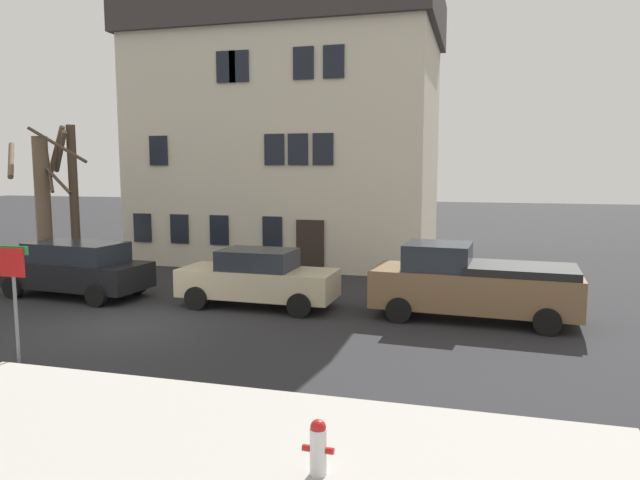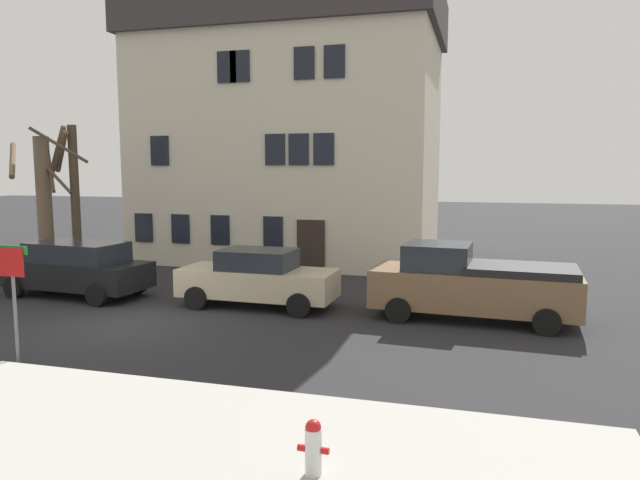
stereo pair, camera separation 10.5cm
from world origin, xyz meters
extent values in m
plane|color=#262628|center=(0.00, 0.00, 0.00)|extent=(120.00, 120.00, 0.00)
cube|color=beige|center=(0.53, 12.39, 4.80)|extent=(12.60, 7.74, 9.60)
cube|color=#383333|center=(0.53, 12.39, 10.64)|extent=(13.10, 8.24, 2.07)
cube|color=#2D231E|center=(2.57, 8.47, 1.05)|extent=(1.10, 0.12, 2.10)
cube|color=black|center=(-4.77, 8.48, 1.60)|extent=(0.80, 0.08, 1.20)
cube|color=black|center=(-3.05, 8.48, 1.60)|extent=(0.80, 0.08, 1.20)
cube|color=black|center=(-1.26, 8.48, 1.60)|extent=(0.80, 0.08, 1.20)
cube|color=black|center=(1.02, 8.48, 1.60)|extent=(0.80, 0.08, 1.20)
cube|color=black|center=(-3.90, 8.48, 4.80)|extent=(0.80, 0.08, 1.20)
cube|color=black|center=(1.13, 8.48, 4.80)|extent=(0.80, 0.08, 1.20)
cube|color=black|center=(2.09, 8.48, 4.80)|extent=(0.80, 0.08, 1.20)
cube|color=black|center=(3.08, 8.48, 4.80)|extent=(0.80, 0.08, 1.20)
cube|color=black|center=(-0.83, 8.48, 8.00)|extent=(0.80, 0.08, 1.20)
cube|color=black|center=(-0.29, 8.48, 8.00)|extent=(0.80, 0.08, 1.20)
cube|color=black|center=(2.32, 8.48, 8.00)|extent=(0.80, 0.08, 1.20)
cube|color=black|center=(3.49, 8.48, 8.00)|extent=(0.80, 0.08, 1.20)
cylinder|color=brown|center=(-6.46, 4.74, 2.61)|extent=(0.54, 0.54, 5.22)
cylinder|color=brown|center=(-7.19, 4.13, 4.37)|extent=(1.42, 1.64, 1.32)
cylinder|color=brown|center=(-6.26, 5.27, 4.60)|extent=(1.28, 0.64, 2.04)
cylinder|color=brown|center=(-6.05, 5.29, 4.69)|extent=(1.32, 1.06, 1.52)
cylinder|color=#4C3D2D|center=(-5.69, 5.45, 2.83)|extent=(0.33, 0.33, 5.66)
cylinder|color=#4C3D2D|center=(-5.48, 4.45, 4.89)|extent=(2.07, 0.54, 1.29)
cylinder|color=#4C3D2D|center=(-6.25, 4.87, 4.19)|extent=(1.29, 1.26, 1.95)
cylinder|color=#4C3D2D|center=(-5.88, 4.62, 3.85)|extent=(1.76, 0.50, 1.37)
cube|color=black|center=(-3.55, 2.60, 0.72)|extent=(4.93, 2.29, 0.80)
cube|color=#1E232B|center=(-3.46, 2.59, 1.43)|extent=(3.10, 1.91, 0.62)
cylinder|color=black|center=(-5.25, 1.79, 0.34)|extent=(0.70, 0.28, 0.68)
cylinder|color=black|center=(-5.09, 3.68, 0.34)|extent=(0.70, 0.28, 0.68)
cylinder|color=black|center=(-2.01, 1.52, 0.34)|extent=(0.70, 0.28, 0.68)
cylinder|color=black|center=(-1.85, 3.40, 0.34)|extent=(0.70, 0.28, 0.68)
cube|color=#C6B793|center=(2.61, 2.79, 0.73)|extent=(4.68, 1.84, 0.81)
cube|color=#1E232B|center=(2.61, 2.79, 1.42)|extent=(2.17, 1.57, 0.58)
cylinder|color=black|center=(1.02, 1.97, 0.34)|extent=(0.69, 0.24, 0.68)
cylinder|color=black|center=(1.06, 3.69, 0.34)|extent=(0.69, 0.24, 0.68)
cylinder|color=black|center=(4.17, 1.89, 0.34)|extent=(0.69, 0.24, 0.68)
cylinder|color=black|center=(4.21, 3.62, 0.34)|extent=(0.69, 0.24, 0.68)
cube|color=brown|center=(8.78, 2.94, 0.83)|extent=(5.53, 2.31, 1.02)
cube|color=#1E232B|center=(7.81, 3.00, 1.69)|extent=(1.84, 1.84, 0.70)
cube|color=black|center=(9.97, 2.86, 1.44)|extent=(2.93, 2.07, 0.20)
cylinder|color=black|center=(6.88, 2.07, 0.34)|extent=(0.69, 0.26, 0.68)
cylinder|color=black|center=(7.00, 4.04, 0.34)|extent=(0.69, 0.26, 0.68)
cylinder|color=black|center=(10.56, 1.84, 0.34)|extent=(0.69, 0.26, 0.68)
cylinder|color=black|center=(10.68, 3.81, 0.34)|extent=(0.69, 0.26, 0.68)
cylinder|color=silver|center=(6.94, -6.18, 0.43)|extent=(0.22, 0.22, 0.62)
sphere|color=red|center=(6.94, -6.18, 0.76)|extent=(0.21, 0.21, 0.21)
cylinder|color=red|center=(6.78, -6.18, 0.46)|extent=(0.10, 0.09, 0.09)
cylinder|color=red|center=(7.10, -6.18, 0.46)|extent=(0.10, 0.09, 0.09)
cylinder|color=slate|center=(-0.38, -3.32, 1.23)|extent=(0.07, 0.07, 2.46)
cube|color=red|center=(-0.38, -3.34, 2.16)|extent=(0.60, 0.03, 0.60)
cube|color=#1E8C38|center=(-0.38, -3.30, 2.41)|extent=(0.76, 0.02, 0.18)
torus|color=black|center=(-3.70, 4.58, 0.36)|extent=(0.71, 0.19, 0.71)
torus|color=black|center=(-4.72, 4.38, 0.36)|extent=(0.71, 0.19, 0.71)
cylinder|color=#1E4C8C|center=(-4.21, 4.48, 0.58)|extent=(0.98, 0.24, 0.19)
cylinder|color=#1E4C8C|center=(-4.41, 4.44, 0.81)|extent=(0.09, 0.05, 0.45)
camera|label=1|loc=(8.85, -13.11, 4.08)|focal=32.82mm
camera|label=2|loc=(8.95, -13.08, 4.08)|focal=32.82mm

